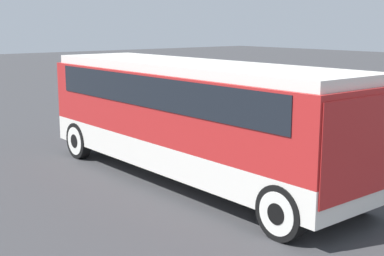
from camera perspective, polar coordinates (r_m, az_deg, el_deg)
The scene contains 2 objects.
ground_plane at distance 13.55m, azimuth 0.00°, elevation -5.53°, with size 120.00×120.00×0.00m, color #38383A.
tour_bus at distance 13.08m, azimuth 0.26°, elevation 1.88°, with size 9.67×2.63×2.96m.
Camera 1 is at (10.08, -8.19, 3.86)m, focal length 50.00 mm.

